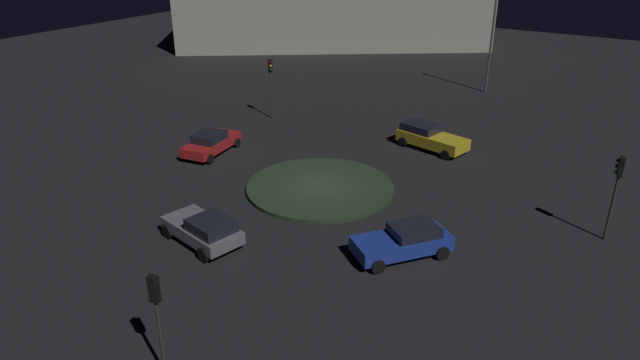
% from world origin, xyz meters
% --- Properties ---
extents(ground_plane, '(114.16, 114.16, 0.00)m').
position_xyz_m(ground_plane, '(0.00, 0.00, 0.00)').
color(ground_plane, black).
extents(roundabout_island, '(8.10, 8.10, 0.20)m').
position_xyz_m(roundabout_island, '(0.00, 0.00, 0.10)').
color(roundabout_island, '#263823').
rests_on(roundabout_island, ground_plane).
extents(car_red, '(4.47, 2.48, 1.40)m').
position_xyz_m(car_red, '(-0.86, -8.65, 0.71)').
color(car_red, red).
rests_on(car_red, ground_plane).
extents(car_yellow, '(2.83, 4.82, 1.51)m').
position_xyz_m(car_yellow, '(-8.95, 2.74, 0.78)').
color(car_yellow, gold).
rests_on(car_yellow, ground_plane).
extents(car_grey, '(2.83, 4.31, 1.44)m').
position_xyz_m(car_grey, '(7.73, -1.35, 0.75)').
color(car_grey, slate).
rests_on(car_grey, ground_plane).
extents(car_blue, '(4.45, 4.00, 1.40)m').
position_xyz_m(car_blue, '(3.88, 6.75, 0.73)').
color(car_blue, '#1E38A5').
rests_on(car_blue, ground_plane).
extents(traffic_light_southwest, '(0.38, 0.39, 4.41)m').
position_xyz_m(traffic_light_southwest, '(-8.60, -9.59, 3.13)').
color(traffic_light_southwest, '#2D2D2D').
rests_on(traffic_light_southwest, ground_plane).
extents(traffic_light_east, '(0.38, 0.34, 3.84)m').
position_xyz_m(traffic_light_east, '(14.64, 3.27, 2.74)').
color(traffic_light_east, '#2D2D2D').
rests_on(traffic_light_east, ground_plane).
extents(traffic_light_north, '(0.33, 0.38, 4.10)m').
position_xyz_m(traffic_light_north, '(-2.34, 14.04, 2.92)').
color(traffic_light_north, '#2D2D2D').
rests_on(traffic_light_north, ground_plane).
extents(streetlamp_west, '(0.47, 0.47, 8.69)m').
position_xyz_m(streetlamp_west, '(-24.25, 1.71, 5.36)').
color(streetlamp_west, '#4C4C51').
rests_on(streetlamp_west, ground_plane).
extents(store_building, '(29.73, 35.52, 7.30)m').
position_xyz_m(store_building, '(-35.34, -20.34, 3.65)').
color(store_building, '#ADA893').
rests_on(store_building, ground_plane).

